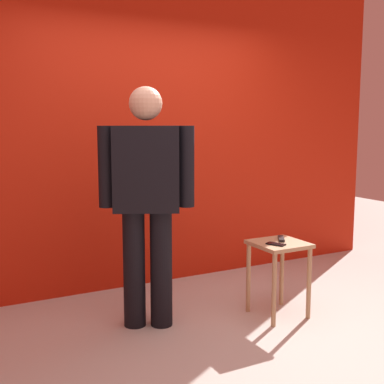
% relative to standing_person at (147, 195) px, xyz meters
% --- Properties ---
extents(ground_plane, '(12.00, 12.00, 0.00)m').
position_rel_standing_person_xyz_m(ground_plane, '(0.46, -0.63, -1.01)').
color(ground_plane, '#B7B2A8').
extents(back_wall_red, '(5.26, 0.12, 3.00)m').
position_rel_standing_person_xyz_m(back_wall_red, '(0.46, 0.98, 0.50)').
color(back_wall_red, red).
rests_on(back_wall_red, ground_plane).
extents(standing_person, '(0.69, 0.43, 1.80)m').
position_rel_standing_person_xyz_m(standing_person, '(0.00, 0.00, 0.00)').
color(standing_person, black).
rests_on(standing_person, ground_plane).
extents(side_table, '(0.40, 0.40, 0.60)m').
position_rel_standing_person_xyz_m(side_table, '(1.00, -0.30, -0.53)').
color(side_table, tan).
rests_on(side_table, ground_plane).
extents(cell_phone, '(0.13, 0.16, 0.01)m').
position_rel_standing_person_xyz_m(cell_phone, '(0.92, -0.36, -0.40)').
color(cell_phone, black).
rests_on(cell_phone, side_table).
extents(tv_remote, '(0.13, 0.17, 0.02)m').
position_rel_standing_person_xyz_m(tv_remote, '(1.06, -0.25, -0.40)').
color(tv_remote, black).
rests_on(tv_remote, side_table).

